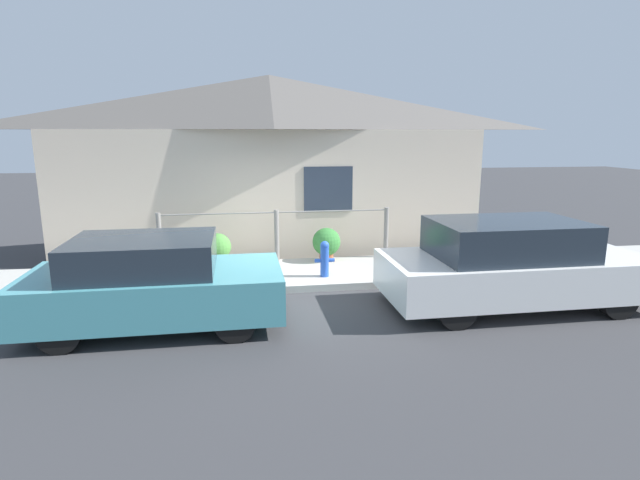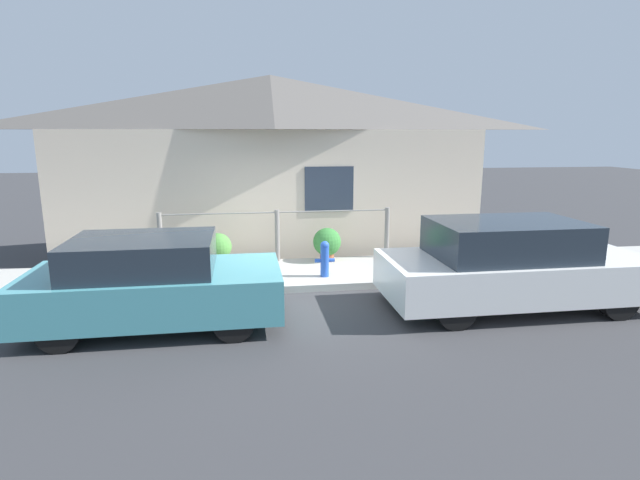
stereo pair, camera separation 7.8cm
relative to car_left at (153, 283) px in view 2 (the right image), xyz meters
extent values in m
plane|color=#38383A|center=(2.03, 1.23, -0.67)|extent=(60.00, 60.00, 0.00)
cube|color=#B2AFA8|center=(2.03, 2.23, -0.60)|extent=(24.00, 1.99, 0.13)
cube|color=beige|center=(2.03, 3.73, 0.78)|extent=(9.67, 0.12, 2.90)
cube|color=#2D3847|center=(3.24, 3.66, 0.93)|extent=(1.10, 0.04, 1.00)
pyramid|color=#605B56|center=(2.03, 4.77, 2.85)|extent=(10.07, 2.20, 1.23)
cylinder|color=gray|center=(-0.37, 3.07, 0.02)|extent=(0.10, 0.10, 1.10)
cylinder|color=gray|center=(2.03, 3.07, 0.02)|extent=(0.10, 0.10, 1.10)
cylinder|color=gray|center=(4.43, 3.07, 0.02)|extent=(0.10, 0.10, 1.10)
cylinder|color=gray|center=(2.03, 3.07, 0.52)|extent=(4.80, 0.03, 0.03)
cube|color=teal|center=(0.04, 0.00, -0.14)|extent=(3.67, 1.75, 0.64)
cube|color=#232D38|center=(-0.11, 0.00, 0.43)|extent=(2.02, 1.53, 0.49)
cylinder|color=black|center=(1.17, 0.75, -0.39)|extent=(0.57, 0.20, 0.57)
cylinder|color=black|center=(1.18, -0.73, -0.39)|extent=(0.57, 0.20, 0.57)
cylinder|color=black|center=(-1.10, 0.73, -0.39)|extent=(0.57, 0.20, 0.57)
cylinder|color=black|center=(-1.09, -0.75, -0.39)|extent=(0.57, 0.20, 0.57)
cube|color=white|center=(5.71, 0.00, -0.12)|extent=(4.29, 1.80, 0.64)
cube|color=#232D38|center=(5.54, 0.00, 0.49)|extent=(2.36, 1.58, 0.58)
cylinder|color=black|center=(7.03, 0.78, -0.37)|extent=(0.60, 0.20, 0.60)
cylinder|color=black|center=(7.04, -0.76, -0.37)|extent=(0.60, 0.20, 0.60)
cylinder|color=black|center=(4.38, 0.76, -0.37)|extent=(0.60, 0.20, 0.60)
cylinder|color=black|center=(4.39, -0.77, -0.37)|extent=(0.60, 0.20, 0.60)
cylinder|color=blue|center=(2.84, 1.77, -0.25)|extent=(0.16, 0.16, 0.57)
sphere|color=blue|center=(2.84, 1.77, 0.07)|extent=(0.17, 0.17, 0.17)
cylinder|color=blue|center=(2.73, 1.77, -0.22)|extent=(0.15, 0.07, 0.07)
cylinder|color=blue|center=(2.96, 1.77, -0.22)|extent=(0.15, 0.07, 0.07)
cylinder|color=#9E5638|center=(3.08, 2.94, -0.44)|extent=(0.30, 0.30, 0.19)
sphere|color=#387F38|center=(3.08, 2.94, -0.12)|extent=(0.60, 0.60, 0.60)
cylinder|color=#9E5638|center=(0.80, 2.84, -0.43)|extent=(0.29, 0.29, 0.21)
sphere|color=#4C8E3D|center=(0.80, 2.84, -0.12)|extent=(0.55, 0.55, 0.55)
camera|label=1|loc=(1.33, -7.30, 2.16)|focal=28.00mm
camera|label=2|loc=(1.41, -7.32, 2.16)|focal=28.00mm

